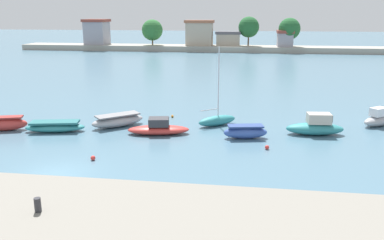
{
  "coord_description": "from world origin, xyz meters",
  "views": [
    {
      "loc": [
        11.8,
        -22.24,
        9.78
      ],
      "look_at": [
        6.76,
        12.81,
        0.41
      ],
      "focal_mm": 38.36,
      "sensor_mm": 36.0,
      "label": 1
    }
  ],
  "objects_px": {
    "moored_boat_4": "(217,120)",
    "mooring_buoy_2": "(172,116)",
    "moored_boat_1": "(55,127)",
    "moored_boat_2": "(118,121)",
    "moored_boat_6": "(316,127)",
    "moored_boat_5": "(245,132)",
    "mooring_bollard": "(38,205)",
    "moored_boat_7": "(380,119)",
    "mooring_buoy_0": "(93,158)",
    "moored_boat_0": "(6,124)",
    "moored_boat_3": "(159,128)",
    "mooring_buoy_1": "(267,147)"
  },
  "relations": [
    {
      "from": "moored_boat_2",
      "to": "moored_boat_6",
      "type": "relative_size",
      "value": 0.97
    },
    {
      "from": "moored_boat_3",
      "to": "moored_boat_4",
      "type": "bearing_deg",
      "value": 26.12
    },
    {
      "from": "moored_boat_1",
      "to": "moored_boat_4",
      "type": "xyz_separation_m",
      "value": [
        13.34,
        3.89,
        0.08
      ]
    },
    {
      "from": "moored_boat_0",
      "to": "moored_boat_7",
      "type": "bearing_deg",
      "value": -6.84
    },
    {
      "from": "moored_boat_5",
      "to": "mooring_buoy_0",
      "type": "height_order",
      "value": "moored_boat_5"
    },
    {
      "from": "moored_boat_1",
      "to": "mooring_buoy_0",
      "type": "xyz_separation_m",
      "value": [
        5.72,
        -6.14,
        -0.26
      ]
    },
    {
      "from": "mooring_buoy_0",
      "to": "moored_boat_5",
      "type": "bearing_deg",
      "value": 32.75
    },
    {
      "from": "mooring_buoy_2",
      "to": "moored_boat_1",
      "type": "bearing_deg",
      "value": -145.54
    },
    {
      "from": "mooring_bollard",
      "to": "moored_boat_6",
      "type": "height_order",
      "value": "mooring_bollard"
    },
    {
      "from": "moored_boat_4",
      "to": "moored_boat_1",
      "type": "bearing_deg",
      "value": 158.4
    },
    {
      "from": "moored_boat_2",
      "to": "moored_boat_3",
      "type": "xyz_separation_m",
      "value": [
        4.05,
        -1.74,
        -0.05
      ]
    },
    {
      "from": "moored_boat_2",
      "to": "moored_boat_7",
      "type": "bearing_deg",
      "value": -31.99
    },
    {
      "from": "moored_boat_0",
      "to": "moored_boat_2",
      "type": "xyz_separation_m",
      "value": [
        9.04,
        2.54,
        -0.05
      ]
    },
    {
      "from": "moored_boat_2",
      "to": "mooring_buoy_0",
      "type": "xyz_separation_m",
      "value": [
        0.99,
        -8.44,
        -0.37
      ]
    },
    {
      "from": "moored_boat_0",
      "to": "mooring_buoy_0",
      "type": "xyz_separation_m",
      "value": [
        10.04,
        -5.9,
        -0.42
      ]
    },
    {
      "from": "mooring_buoy_0",
      "to": "mooring_bollard",
      "type": "bearing_deg",
      "value": -78.51
    },
    {
      "from": "mooring_bollard",
      "to": "moored_boat_7",
      "type": "distance_m",
      "value": 30.51
    },
    {
      "from": "moored_boat_0",
      "to": "moored_boat_3",
      "type": "height_order",
      "value": "moored_boat_3"
    },
    {
      "from": "moored_boat_3",
      "to": "moored_boat_7",
      "type": "xyz_separation_m",
      "value": [
        18.79,
        5.32,
        0.12
      ]
    },
    {
      "from": "moored_boat_1",
      "to": "moored_boat_6",
      "type": "height_order",
      "value": "moored_boat_6"
    },
    {
      "from": "mooring_bollard",
      "to": "moored_boat_3",
      "type": "height_order",
      "value": "mooring_bollard"
    },
    {
      "from": "moored_boat_3",
      "to": "moored_boat_5",
      "type": "bearing_deg",
      "value": -11.32
    },
    {
      "from": "moored_boat_4",
      "to": "moored_boat_5",
      "type": "bearing_deg",
      "value": -91.72
    },
    {
      "from": "moored_boat_5",
      "to": "moored_boat_6",
      "type": "relative_size",
      "value": 0.76
    },
    {
      "from": "mooring_buoy_2",
      "to": "moored_boat_7",
      "type": "bearing_deg",
      "value": -0.64
    },
    {
      "from": "mooring_bollard",
      "to": "moored_boat_3",
      "type": "xyz_separation_m",
      "value": [
        0.75,
        18.04,
        -1.95
      ]
    },
    {
      "from": "mooring_bollard",
      "to": "mooring_buoy_1",
      "type": "relative_size",
      "value": 1.79
    },
    {
      "from": "moored_boat_5",
      "to": "mooring_buoy_2",
      "type": "height_order",
      "value": "moored_boat_5"
    },
    {
      "from": "mooring_bollard",
      "to": "moored_boat_4",
      "type": "bearing_deg",
      "value": 76.04
    },
    {
      "from": "moored_boat_2",
      "to": "mooring_buoy_2",
      "type": "relative_size",
      "value": 18.63
    },
    {
      "from": "moored_boat_7",
      "to": "mooring_buoy_2",
      "type": "xyz_separation_m",
      "value": [
        -18.7,
        0.21,
        -0.48
      ]
    },
    {
      "from": "moored_boat_3",
      "to": "moored_boat_4",
      "type": "xyz_separation_m",
      "value": [
        4.56,
        3.33,
        0.02
      ]
    },
    {
      "from": "moored_boat_1",
      "to": "moored_boat_2",
      "type": "height_order",
      "value": "moored_boat_2"
    },
    {
      "from": "moored_boat_4",
      "to": "mooring_bollard",
      "type": "bearing_deg",
      "value": -141.81
    },
    {
      "from": "moored_boat_1",
      "to": "moored_boat_6",
      "type": "xyz_separation_m",
      "value": [
        21.56,
        2.24,
        0.24
      ]
    },
    {
      "from": "moored_boat_7",
      "to": "moored_boat_0",
      "type": "bearing_deg",
      "value": 153.06
    },
    {
      "from": "moored_boat_6",
      "to": "mooring_buoy_1",
      "type": "xyz_separation_m",
      "value": [
        -4.05,
        -4.39,
        -0.5
      ]
    },
    {
      "from": "moored_boat_0",
      "to": "mooring_buoy_2",
      "type": "xyz_separation_m",
      "value": [
        13.19,
        6.33,
        -0.46
      ]
    },
    {
      "from": "moored_boat_1",
      "to": "moored_boat_6",
      "type": "relative_size",
      "value": 1.08
    },
    {
      "from": "moored_boat_1",
      "to": "moored_boat_3",
      "type": "height_order",
      "value": "moored_boat_3"
    },
    {
      "from": "moored_boat_3",
      "to": "moored_boat_4",
      "type": "height_order",
      "value": "moored_boat_4"
    },
    {
      "from": "mooring_bollard",
      "to": "moored_boat_6",
      "type": "bearing_deg",
      "value": 55.53
    },
    {
      "from": "moored_boat_4",
      "to": "mooring_buoy_2",
      "type": "bearing_deg",
      "value": 115.89
    },
    {
      "from": "moored_boat_4",
      "to": "moored_boat_2",
      "type": "bearing_deg",
      "value": 152.6
    },
    {
      "from": "moored_boat_4",
      "to": "mooring_buoy_2",
      "type": "height_order",
      "value": "moored_boat_4"
    },
    {
      "from": "moored_boat_3",
      "to": "mooring_buoy_1",
      "type": "bearing_deg",
      "value": -27.24
    },
    {
      "from": "moored_boat_4",
      "to": "mooring_buoy_0",
      "type": "relative_size",
      "value": 21.18
    },
    {
      "from": "moored_boat_4",
      "to": "moored_boat_6",
      "type": "xyz_separation_m",
      "value": [
        8.22,
        -1.64,
        0.16
      ]
    },
    {
      "from": "moored_boat_6",
      "to": "moored_boat_5",
      "type": "bearing_deg",
      "value": -166.78
    },
    {
      "from": "moored_boat_3",
      "to": "moored_boat_2",
      "type": "bearing_deg",
      "value": 146.75
    }
  ]
}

